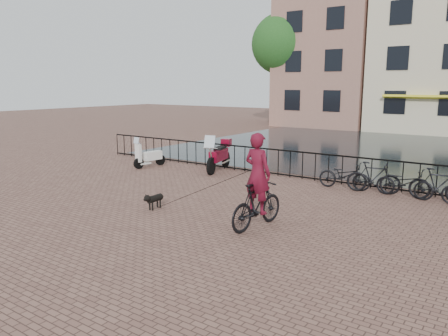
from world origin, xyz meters
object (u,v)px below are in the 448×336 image
Objects in this scene: dog at (155,201)px; motorcycle at (219,152)px; cyclist at (257,186)px; scooter at (149,151)px.

dog is 5.76m from motorcycle.
cyclist is at bearing 2.58° from dog.
motorcycle is at bearing -40.10° from cyclist.
cyclist is 3.79× the size of dog.
cyclist is 7.18m from motorcycle.
cyclist is 8.88m from scooter.
dog is 6.45m from scooter.
cyclist reaches higher than dog.
cyclist is at bearing -61.73° from motorcycle.
dog is at bearing -87.30° from motorcycle.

